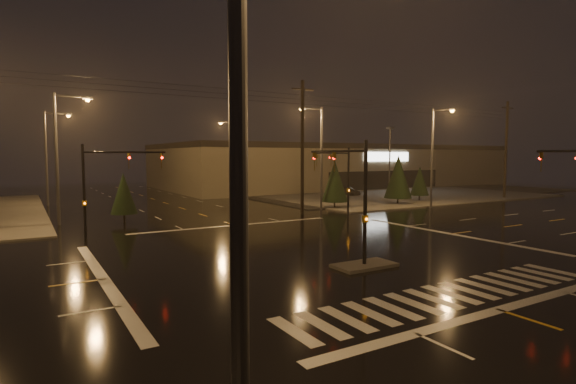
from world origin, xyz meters
name	(u,v)px	position (x,y,z in m)	size (l,w,h in m)	color
ground	(317,252)	(0.00, 0.00, 0.00)	(140.00, 140.00, 0.00)	black
sidewalk_ne	(370,192)	(30.00, 30.00, 0.06)	(36.00, 36.00, 0.12)	#4B4843
median_island	(364,265)	(0.00, -4.00, 0.07)	(3.00, 1.60, 0.15)	#4B4843
crosswalk	(451,294)	(0.00, -9.00, 0.01)	(15.00, 2.60, 0.01)	beige
stop_bar_near	(499,310)	(0.00, -11.00, 0.01)	(16.00, 0.50, 0.01)	beige
stop_bar_far	(235,225)	(0.00, 11.00, 0.01)	(16.00, 0.50, 0.01)	beige
parking_lot	(405,192)	(35.00, 28.00, 0.04)	(50.00, 24.00, 0.08)	black
retail_building	(333,164)	(35.00, 45.99, 3.84)	(60.20, 28.30, 7.20)	#716951
signal_mast_median	(353,187)	(0.00, -3.07, 3.75)	(0.25, 4.59, 6.00)	black
signal_mast_ne	(342,174)	(9.50, 10.14, 3.79)	(4.84, 1.86, 6.00)	black
signal_mast_nw	(102,179)	(-9.50, 10.14, 3.79)	(4.84, 1.86, 6.00)	black
streetlight_0	(261,112)	(-11.18, -15.00, 5.80)	(2.77, 0.32, 10.00)	#38383A
streetlight_1	(61,149)	(-11.18, 18.00, 5.80)	(2.77, 0.32, 10.00)	#38383A
streetlight_2	(49,151)	(-11.18, 34.00, 5.80)	(2.77, 0.32, 10.00)	#38383A
streetlight_3	(319,151)	(11.18, 16.00, 5.80)	(2.77, 0.32, 10.00)	#38383A
streetlight_4	(235,152)	(11.18, 36.00, 5.80)	(2.77, 0.32, 10.00)	#38383A
streetlight_6	(435,151)	(22.00, 11.18, 5.80)	(0.32, 2.77, 10.00)	#38383A
utility_pole_1	(302,146)	(8.00, 14.00, 6.13)	(2.20, 0.32, 12.00)	black
utility_pole_2	(506,149)	(38.00, 14.00, 6.13)	(2.20, 0.32, 12.00)	black
conifer_0	(335,181)	(13.25, 16.14, 2.77)	(2.65, 2.65, 4.84)	black
conifer_1	(398,177)	(21.46, 15.66, 3.03)	(2.99, 2.99, 5.37)	black
conifer_2	(420,181)	(26.20, 16.97, 2.38)	(2.16, 2.16, 4.07)	black
conifer_3	(124,193)	(-6.94, 16.85, 2.31)	(2.07, 2.07, 3.93)	black
car_parked	(347,191)	(23.52, 27.19, 0.66)	(1.56, 3.88, 1.32)	black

